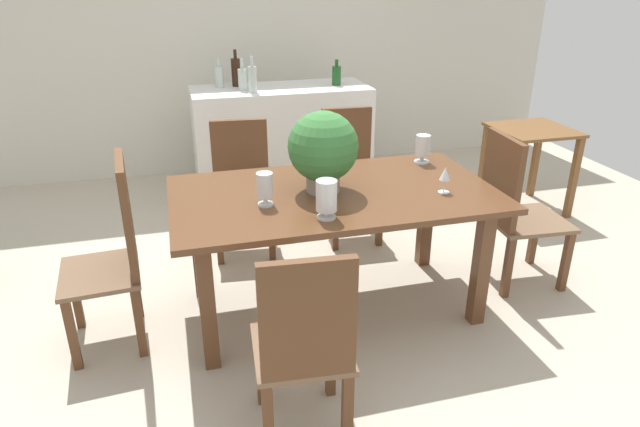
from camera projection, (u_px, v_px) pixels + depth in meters
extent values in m
plane|color=#BCB29E|center=(323.00, 288.00, 3.62)|extent=(7.04, 7.04, 0.00)
cube|color=beige|center=(252.00, 37.00, 5.39)|extent=(6.40, 0.10, 2.60)
cube|color=brown|center=(334.00, 194.00, 3.12)|extent=(1.81, 1.01, 0.03)
cube|color=brown|center=(207.00, 306.00, 2.77)|extent=(0.08, 0.08, 0.73)
cube|color=brown|center=(481.00, 267.00, 3.13)|extent=(0.08, 0.08, 0.73)
cube|color=brown|center=(198.00, 242.00, 3.41)|extent=(0.08, 0.08, 0.73)
cube|color=brown|center=(426.00, 216.00, 3.78)|extent=(0.08, 0.08, 0.73)
cube|color=brown|center=(219.00, 237.00, 3.84)|extent=(0.05, 0.05, 0.42)
cube|color=brown|center=(272.00, 233.00, 3.89)|extent=(0.05, 0.05, 0.42)
cube|color=brown|center=(219.00, 216.00, 4.16)|extent=(0.05, 0.05, 0.42)
cube|color=brown|center=(268.00, 213.00, 4.21)|extent=(0.05, 0.05, 0.42)
cube|color=brown|center=(243.00, 196.00, 3.93)|extent=(0.48, 0.47, 0.03)
cube|color=brown|center=(240.00, 153.00, 4.01)|extent=(0.40, 0.08, 0.49)
cube|color=brown|center=(331.00, 359.00, 2.64)|extent=(0.05, 0.05, 0.42)
cube|color=brown|center=(261.00, 367.00, 2.58)|extent=(0.05, 0.05, 0.42)
cube|color=brown|center=(347.00, 412.00, 2.32)|extent=(0.05, 0.05, 0.42)
cube|color=brown|center=(268.00, 423.00, 2.26)|extent=(0.05, 0.05, 0.42)
cube|color=brown|center=(301.00, 347.00, 2.36)|extent=(0.44, 0.46, 0.03)
cube|color=brown|center=(308.00, 320.00, 2.08)|extent=(0.37, 0.07, 0.51)
cube|color=brown|center=(76.00, 296.00, 3.14)|extent=(0.05, 0.05, 0.42)
cube|color=brown|center=(72.00, 335.00, 2.81)|extent=(0.05, 0.05, 0.42)
cube|color=brown|center=(136.00, 286.00, 3.24)|extent=(0.05, 0.05, 0.42)
cube|color=brown|center=(139.00, 322.00, 2.91)|extent=(0.05, 0.05, 0.42)
cube|color=brown|center=(100.00, 273.00, 2.94)|extent=(0.43, 0.49, 0.03)
cube|color=brown|center=(127.00, 215.00, 2.87)|extent=(0.07, 0.43, 0.60)
cube|color=brown|center=(335.00, 224.00, 4.03)|extent=(0.05, 0.05, 0.42)
cube|color=brown|center=(380.00, 220.00, 4.10)|extent=(0.05, 0.05, 0.42)
cube|color=brown|center=(325.00, 206.00, 4.34)|extent=(0.05, 0.05, 0.42)
cube|color=brown|center=(366.00, 202.00, 4.41)|extent=(0.05, 0.05, 0.42)
cube|color=brown|center=(352.00, 185.00, 4.13)|extent=(0.43, 0.44, 0.03)
cube|color=brown|center=(346.00, 142.00, 4.19)|extent=(0.38, 0.06, 0.53)
cube|color=brown|center=(566.00, 262.00, 3.51)|extent=(0.05, 0.05, 0.42)
cube|color=brown|center=(534.00, 236.00, 3.85)|extent=(0.05, 0.05, 0.42)
cube|color=brown|center=(508.00, 267.00, 3.44)|extent=(0.05, 0.05, 0.42)
cube|color=brown|center=(480.00, 241.00, 3.78)|extent=(0.05, 0.05, 0.42)
cube|color=brown|center=(527.00, 220.00, 3.55)|extent=(0.50, 0.48, 0.03)
cube|color=brown|center=(501.00, 180.00, 3.40)|extent=(0.07, 0.42, 0.55)
cylinder|color=gray|center=(323.00, 181.00, 3.10)|extent=(0.19, 0.19, 0.11)
sphere|color=#387538|center=(323.00, 147.00, 3.01)|extent=(0.39, 0.39, 0.39)
sphere|color=#DB9EB2|center=(335.00, 159.00, 2.95)|extent=(0.06, 0.06, 0.06)
sphere|color=#DB9EB2|center=(340.00, 153.00, 3.08)|extent=(0.06, 0.06, 0.06)
sphere|color=#DB9EB2|center=(323.00, 126.00, 3.14)|extent=(0.04, 0.04, 0.04)
cylinder|color=silver|center=(266.00, 204.00, 2.93)|extent=(0.08, 0.08, 0.01)
cylinder|color=silver|center=(265.00, 200.00, 2.92)|extent=(0.02, 0.02, 0.04)
cylinder|color=silver|center=(265.00, 185.00, 2.88)|extent=(0.09, 0.09, 0.13)
cylinder|color=silver|center=(326.00, 217.00, 2.78)|extent=(0.09, 0.09, 0.01)
cylinder|color=silver|center=(326.00, 213.00, 2.77)|extent=(0.02, 0.02, 0.03)
cylinder|color=silver|center=(327.00, 196.00, 2.73)|extent=(0.11, 0.11, 0.16)
cylinder|color=silver|center=(422.00, 162.00, 3.57)|extent=(0.10, 0.10, 0.01)
cylinder|color=silver|center=(422.00, 158.00, 3.56)|extent=(0.02, 0.02, 0.04)
cylinder|color=silver|center=(423.00, 145.00, 3.53)|extent=(0.09, 0.09, 0.13)
cylinder|color=silver|center=(443.00, 192.00, 3.09)|extent=(0.06, 0.06, 0.00)
cylinder|color=silver|center=(444.00, 186.00, 3.08)|extent=(0.01, 0.01, 0.07)
cone|color=silver|center=(445.00, 174.00, 3.05)|extent=(0.06, 0.06, 0.07)
cube|color=silver|center=(282.00, 141.00, 4.99)|extent=(1.53, 0.62, 0.97)
cylinder|color=#B2BFB7|center=(243.00, 80.00, 4.64)|extent=(0.07, 0.07, 0.17)
cylinder|color=#B2BFB7|center=(242.00, 64.00, 4.59)|extent=(0.03, 0.03, 0.09)
cylinder|color=#B2BFB7|center=(253.00, 80.00, 4.54)|extent=(0.07, 0.07, 0.21)
cylinder|color=#B2BFB7|center=(252.00, 61.00, 4.49)|extent=(0.03, 0.03, 0.08)
cylinder|color=black|center=(236.00, 72.00, 4.79)|extent=(0.08, 0.08, 0.24)
cylinder|color=black|center=(235.00, 54.00, 4.73)|extent=(0.03, 0.03, 0.07)
cylinder|color=#194C1E|center=(336.00, 76.00, 4.86)|extent=(0.08, 0.08, 0.16)
cylinder|color=#194C1E|center=(337.00, 63.00, 4.81)|extent=(0.03, 0.03, 0.06)
cylinder|color=#B2BFB7|center=(219.00, 77.00, 4.74)|extent=(0.07, 0.07, 0.18)
cylinder|color=#B2BFB7|center=(218.00, 62.00, 4.69)|extent=(0.03, 0.03, 0.07)
cube|color=brown|center=(533.00, 130.00, 4.53)|extent=(0.60, 0.59, 0.02)
cube|color=brown|center=(517.00, 184.00, 4.39)|extent=(0.05, 0.05, 0.69)
cube|color=brown|center=(574.00, 178.00, 4.51)|extent=(0.05, 0.05, 0.69)
cube|color=brown|center=(483.00, 164.00, 4.84)|extent=(0.05, 0.05, 0.69)
cube|color=brown|center=(536.00, 159.00, 4.96)|extent=(0.05, 0.05, 0.69)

